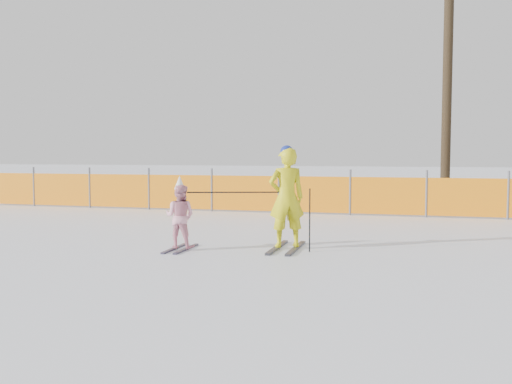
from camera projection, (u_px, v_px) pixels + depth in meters
ground at (249, 251)px, 9.94m from camera, size 120.00×120.00×0.00m
adult at (287, 197)px, 10.09m from camera, size 0.76×1.47×1.85m
child at (180, 216)px, 10.06m from camera, size 0.55×1.05×1.31m
ski_poles at (264, 203)px, 9.96m from camera, size 2.15×0.50×1.10m
safety_fence at (224, 192)px, 16.50m from camera, size 16.86×0.06×1.25m
tree_trunks at (489, 111)px, 18.00m from camera, size 4.58×2.67×6.41m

